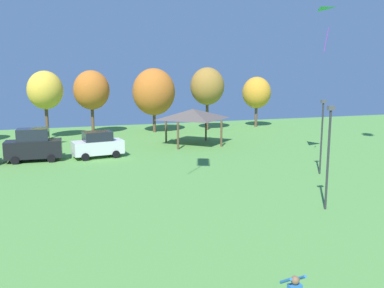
{
  "coord_description": "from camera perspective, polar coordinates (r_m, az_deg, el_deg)",
  "views": [
    {
      "loc": [
        -5.71,
        3.76,
        6.97
      ],
      "look_at": [
        -1.28,
        16.47,
        4.66
      ],
      "focal_mm": 38.0,
      "sensor_mm": 36.0,
      "label": 1
    }
  ],
  "objects": [
    {
      "name": "kite_flying_3",
      "position": [
        33.11,
        19.55,
        16.37
      ],
      "size": [
        2.03,
        2.23,
        2.7
      ],
      "color": "green"
    },
    {
      "name": "parked_car_second_from_left",
      "position": [
        35.32,
        -21.35,
        -0.18
      ],
      "size": [
        4.44,
        2.24,
        2.68
      ],
      "rotation": [
        0.0,
        0.0,
        -0.05
      ],
      "color": "black",
      "rests_on": "ground"
    },
    {
      "name": "parked_car_third_from_left",
      "position": [
        35.3,
        -13.09,
        -0.08
      ],
      "size": [
        4.37,
        2.48,
        2.23
      ],
      "rotation": [
        0.0,
        0.0,
        0.14
      ],
      "color": "silver",
      "rests_on": "ground"
    },
    {
      "name": "park_pavilion",
      "position": [
        40.53,
        0.13,
        4.22
      ],
      "size": [
        5.73,
        5.39,
        3.6
      ],
      "color": "brown",
      "rests_on": "ground"
    },
    {
      "name": "light_post_0",
      "position": [
        29.75,
        17.77,
        1.63
      ],
      "size": [
        0.36,
        0.2,
        5.26
      ],
      "color": "#2D2D33",
      "rests_on": "ground"
    },
    {
      "name": "light_post_1",
      "position": [
        21.91,
        18.61,
        -0.94
      ],
      "size": [
        0.36,
        0.2,
        5.43
      ],
      "color": "#2D2D33",
      "rests_on": "ground"
    },
    {
      "name": "treeline_tree_2",
      "position": [
        46.92,
        -19.92,
        7.1
      ],
      "size": [
        3.76,
        3.76,
        7.38
      ],
      "color": "brown",
      "rests_on": "ground"
    },
    {
      "name": "treeline_tree_3",
      "position": [
        48.96,
        -13.93,
        7.34
      ],
      "size": [
        4.14,
        4.14,
        7.46
      ],
      "color": "brown",
      "rests_on": "ground"
    },
    {
      "name": "treeline_tree_4",
      "position": [
        49.57,
        -5.38,
        7.29
      ],
      "size": [
        5.13,
        5.13,
        7.72
      ],
      "color": "brown",
      "rests_on": "ground"
    },
    {
      "name": "treeline_tree_5",
      "position": [
        51.52,
        2.16,
        8.08
      ],
      "size": [
        4.26,
        4.26,
        7.86
      ],
      "color": "brown",
      "rests_on": "ground"
    },
    {
      "name": "treeline_tree_6",
      "position": [
        55.22,
        9.05,
        7.12
      ],
      "size": [
        3.79,
        3.79,
        6.67
      ],
      "color": "brown",
      "rests_on": "ground"
    }
  ]
}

